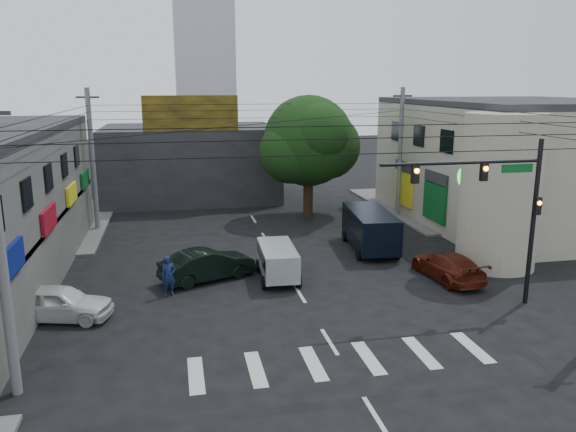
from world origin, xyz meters
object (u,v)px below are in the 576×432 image
object	(u,v)px
traffic_gantry	(500,197)
silver_minivan	(278,263)
maroon_sedan	(448,266)
white_compact	(60,303)
utility_pole_far_left	(93,161)
traffic_officer	(168,276)
dark_sedan	(208,265)
utility_pole_near_left	(0,252)
utility_pole_far_right	(400,153)
navy_van	(370,231)
street_tree	(309,141)

from	to	relation	value
traffic_gantry	silver_minivan	xyz separation A→B (m)	(-8.45, 5.23, -4.00)
silver_minivan	maroon_sedan	bearing A→B (deg)	-98.95
white_compact	silver_minivan	size ratio (longest dim) A/B	1.14
utility_pole_far_left	maroon_sedan	bearing A→B (deg)	-36.64
traffic_gantry	silver_minivan	world-z (taller)	traffic_gantry
traffic_gantry	maroon_sedan	distance (m)	5.47
traffic_officer	silver_minivan	bearing A→B (deg)	-3.46
traffic_gantry	dark_sedan	world-z (taller)	traffic_gantry
silver_minivan	utility_pole_far_left	bearing A→B (deg)	42.54
utility_pole_near_left	maroon_sedan	bearing A→B (deg)	21.31
traffic_gantry	traffic_officer	xyz separation A→B (m)	(-13.69, 4.00, -3.89)
utility_pole_far_left	maroon_sedan	world-z (taller)	utility_pole_far_left
utility_pole_far_left	utility_pole_far_right	bearing A→B (deg)	0.00
utility_pole_near_left	navy_van	distance (m)	20.74
white_compact	silver_minivan	distance (m)	10.05
traffic_gantry	traffic_officer	distance (m)	14.78
traffic_gantry	utility_pole_near_left	bearing A→B (deg)	-169.20
utility_pole_far_right	maroon_sedan	xyz separation A→B (m)	(-2.92, -13.45, -3.93)
navy_van	utility_pole_far_right	bearing A→B (deg)	-26.38
utility_pole_far_right	street_tree	bearing A→B (deg)	171.25
street_tree	maroon_sedan	bearing A→B (deg)	-76.08
street_tree	traffic_gantry	world-z (taller)	street_tree
utility_pole_far_right	traffic_officer	size ratio (longest dim) A/B	4.89
traffic_gantry	navy_van	distance (m)	10.15
dark_sedan	maroon_sedan	distance (m)	11.80
traffic_gantry	white_compact	xyz separation A→B (m)	(-18.04, 2.21, -4.11)
utility_pole_far_right	traffic_officer	distance (m)	21.22
street_tree	utility_pole_far_right	world-z (taller)	utility_pole_far_right
traffic_gantry	dark_sedan	distance (m)	13.79
street_tree	dark_sedan	bearing A→B (deg)	-123.29
utility_pole_far_right	dark_sedan	size ratio (longest dim) A/B	1.86
maroon_sedan	navy_van	size ratio (longest dim) A/B	0.81
silver_minivan	navy_van	size ratio (longest dim) A/B	0.67
traffic_gantry	maroon_sedan	world-z (taller)	traffic_gantry
utility_pole_near_left	utility_pole_far_right	bearing A→B (deg)	44.31
utility_pole_near_left	silver_minivan	size ratio (longest dim) A/B	2.33
dark_sedan	navy_van	distance (m)	10.13
dark_sedan	navy_van	bearing A→B (deg)	-93.21
navy_van	traffic_gantry	bearing A→B (deg)	-160.21
utility_pole_near_left	maroon_sedan	distance (m)	19.80
utility_pole_far_right	white_compact	distance (m)	25.75
white_compact	navy_van	size ratio (longest dim) A/B	0.77
street_tree	dark_sedan	world-z (taller)	street_tree
traffic_gantry	traffic_officer	size ratio (longest dim) A/B	3.83
street_tree	utility_pole_far_left	distance (m)	14.56
street_tree	utility_pole_far_left	size ratio (longest dim) A/B	0.95
utility_pole_far_left	white_compact	size ratio (longest dim) A/B	2.04
dark_sedan	maroon_sedan	size ratio (longest dim) A/B	1.03
utility_pole_far_right	maroon_sedan	world-z (taller)	utility_pole_far_right
dark_sedan	traffic_officer	size ratio (longest dim) A/B	2.63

